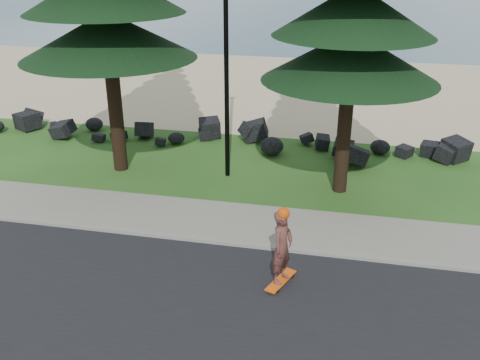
% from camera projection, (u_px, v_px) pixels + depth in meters
% --- Properties ---
extents(ground, '(160.00, 160.00, 0.00)m').
position_uv_depth(ground, '(200.00, 223.00, 14.01)').
color(ground, '#224D18').
rests_on(ground, ground).
extents(road, '(160.00, 7.00, 0.02)m').
position_uv_depth(road, '(134.00, 336.00, 9.99)').
color(road, black).
rests_on(road, ground).
extents(kerb, '(160.00, 0.20, 0.10)m').
position_uv_depth(kerb, '(190.00, 238.00, 13.19)').
color(kerb, gray).
rests_on(kerb, ground).
extents(sidewalk, '(160.00, 2.00, 0.08)m').
position_uv_depth(sidewalk, '(202.00, 218.00, 14.17)').
color(sidewalk, gray).
rests_on(sidewalk, ground).
extents(beach_sand, '(160.00, 15.00, 0.01)m').
position_uv_depth(beach_sand, '(278.00, 87.00, 26.95)').
color(beach_sand, tan).
rests_on(beach_sand, ground).
extents(ocean, '(160.00, 58.00, 0.01)m').
position_uv_depth(ocean, '(325.00, 7.00, 59.52)').
color(ocean, '#3A5F6F').
rests_on(ocean, ground).
extents(seawall_boulders, '(60.00, 2.40, 1.10)m').
position_uv_depth(seawall_boulders, '(243.00, 149.00, 19.01)').
color(seawall_boulders, black).
rests_on(seawall_boulders, ground).
extents(lamp_post, '(0.25, 0.14, 8.14)m').
position_uv_depth(lamp_post, '(226.00, 42.00, 15.17)').
color(lamp_post, black).
rests_on(lamp_post, ground).
extents(skateboarder, '(0.58, 1.00, 1.83)m').
position_uv_depth(skateboarder, '(282.00, 247.00, 11.14)').
color(skateboarder, '#F8560E').
rests_on(skateboarder, ground).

